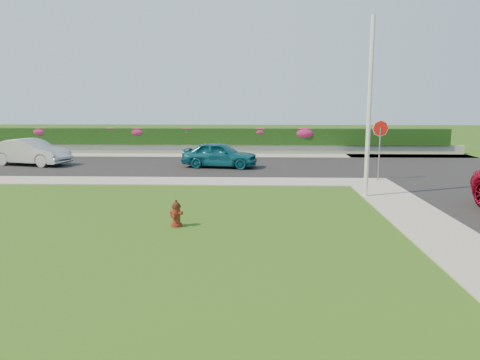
{
  "coord_description": "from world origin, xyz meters",
  "views": [
    {
      "loc": [
        2.01,
        -11.39,
        3.53
      ],
      "look_at": [
        1.49,
        4.17,
        0.9
      ],
      "focal_mm": 35.0,
      "sensor_mm": 36.0,
      "label": 1
    }
  ],
  "objects_px": {
    "sedan_teal": "(220,155)",
    "fire_hydrant": "(176,214)",
    "sedan_silver": "(31,152)",
    "utility_pole": "(369,108)",
    "stop_sign": "(380,136)"
  },
  "relations": [
    {
      "from": "fire_hydrant",
      "to": "utility_pole",
      "type": "relative_size",
      "value": 0.12
    },
    {
      "from": "sedan_teal",
      "to": "stop_sign",
      "type": "relative_size",
      "value": 1.47
    },
    {
      "from": "stop_sign",
      "to": "sedan_teal",
      "type": "bearing_deg",
      "value": 167.57
    },
    {
      "from": "fire_hydrant",
      "to": "utility_pole",
      "type": "distance_m",
      "value": 8.26
    },
    {
      "from": "utility_pole",
      "to": "stop_sign",
      "type": "height_order",
      "value": "utility_pole"
    },
    {
      "from": "sedan_teal",
      "to": "utility_pole",
      "type": "bearing_deg",
      "value": -131.22
    },
    {
      "from": "stop_sign",
      "to": "fire_hydrant",
      "type": "bearing_deg",
      "value": -119.46
    },
    {
      "from": "fire_hydrant",
      "to": "stop_sign",
      "type": "distance_m",
      "value": 11.33
    },
    {
      "from": "sedan_teal",
      "to": "stop_sign",
      "type": "distance_m",
      "value": 8.43
    },
    {
      "from": "sedan_silver",
      "to": "sedan_teal",
      "type": "bearing_deg",
      "value": -77.68
    },
    {
      "from": "sedan_silver",
      "to": "utility_pole",
      "type": "distance_m",
      "value": 18.52
    },
    {
      "from": "sedan_silver",
      "to": "stop_sign",
      "type": "bearing_deg",
      "value": -88.23
    },
    {
      "from": "sedan_silver",
      "to": "fire_hydrant",
      "type": "bearing_deg",
      "value": -125.34
    },
    {
      "from": "fire_hydrant",
      "to": "sedan_teal",
      "type": "height_order",
      "value": "sedan_teal"
    },
    {
      "from": "sedan_teal",
      "to": "fire_hydrant",
      "type": "bearing_deg",
      "value": -171.85
    }
  ]
}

